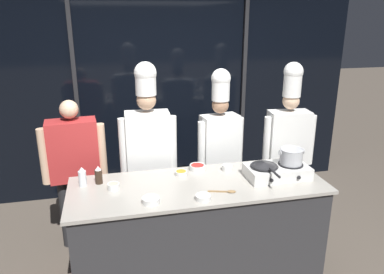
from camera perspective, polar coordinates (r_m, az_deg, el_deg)
ground_plane at (r=3.78m, az=0.91°, el=-19.95°), size 24.00×24.00×0.00m
window_wall_back at (r=4.94m, az=-4.38°, el=6.72°), size 5.13×0.09×2.70m
demo_counter at (r=3.51m, az=0.95°, el=-13.98°), size 2.22×0.80×0.93m
portable_stove at (r=3.48m, az=12.83°, el=-5.10°), size 0.56×0.33×0.12m
frying_pan at (r=3.39m, az=11.00°, el=-4.14°), size 0.25×0.43×0.04m
stock_pot at (r=3.48m, az=14.90°, el=-2.80°), size 0.23×0.21×0.14m
squeeze_bottle_soy at (r=3.36m, az=-14.05°, el=-5.66°), size 0.06×0.06×0.16m
squeeze_bottle_clear at (r=3.35m, az=-16.37°, el=-5.86°), size 0.07×0.07×0.17m
prep_bowl_chicken at (r=2.98m, az=-6.29°, el=-9.50°), size 0.14×0.14×0.05m
prep_bowl_shrimp at (r=3.24m, az=-11.88°, el=-7.33°), size 0.10×0.10×0.06m
prep_bowl_rice at (r=3.01m, az=1.71°, el=-9.11°), size 0.13×0.13×0.04m
prep_bowl_bell_pepper at (r=3.55m, az=0.83°, el=-4.60°), size 0.15×0.15×0.05m
prep_bowl_carrots at (r=3.45m, az=-1.68°, el=-5.44°), size 0.11×0.11×0.04m
prep_bowl_onion at (r=3.55m, az=5.36°, el=-4.61°), size 0.10×0.10×0.06m
serving_spoon_slotted at (r=3.15m, az=5.42°, el=-8.26°), size 0.23×0.10×0.02m
person_guest at (r=3.92m, az=-17.48°, el=-3.60°), size 0.63×0.29×1.56m
chef_head at (r=3.75m, az=-6.72°, el=-0.91°), size 0.57×0.24×1.91m
chef_sous at (r=3.99m, az=4.22°, el=-0.57°), size 0.52×0.26×1.81m
chef_line at (r=4.20m, az=14.41°, el=-0.11°), size 0.57×0.27×1.87m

